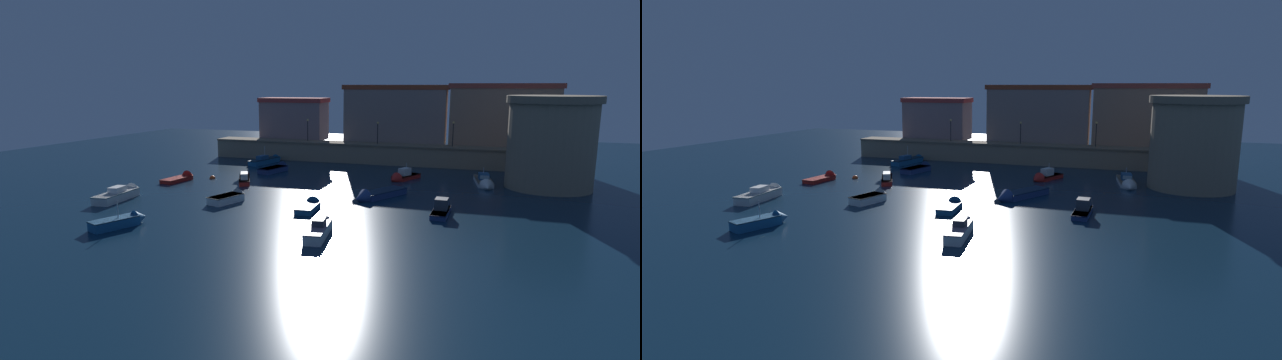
% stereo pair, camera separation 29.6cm
% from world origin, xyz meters
% --- Properties ---
extents(ground_plane, '(129.15, 129.15, 0.00)m').
position_xyz_m(ground_plane, '(0.00, 0.00, 0.00)').
color(ground_plane, '#0C2338').
extents(quay_wall, '(50.74, 3.73, 2.92)m').
position_xyz_m(quay_wall, '(0.00, 23.24, 1.47)').
color(quay_wall, gray).
rests_on(quay_wall, ground).
extents(old_town_backdrop, '(45.16, 5.48, 9.00)m').
position_xyz_m(old_town_backdrop, '(5.87, 27.22, 6.90)').
color(old_town_backdrop, gray).
rests_on(old_town_backdrop, ground).
extents(fortress_tower, '(9.89, 9.89, 10.31)m').
position_xyz_m(fortress_tower, '(22.58, 11.41, 5.22)').
color(fortress_tower, gray).
rests_on(fortress_tower, ground).
extents(quay_lamp_0, '(0.32, 0.32, 3.36)m').
position_xyz_m(quay_lamp_0, '(-10.51, 23.24, 5.16)').
color(quay_lamp_0, black).
rests_on(quay_lamp_0, quay_wall).
extents(quay_lamp_1, '(0.32, 0.32, 3.23)m').
position_xyz_m(quay_lamp_1, '(0.45, 23.24, 5.09)').
color(quay_lamp_1, black).
rests_on(quay_lamp_1, quay_wall).
extents(quay_lamp_2, '(0.32, 0.32, 3.51)m').
position_xyz_m(quay_lamp_2, '(11.21, 23.24, 5.25)').
color(quay_lamp_2, black).
rests_on(quay_lamp_2, quay_wall).
extents(moored_boat_0, '(2.20, 6.60, 1.58)m').
position_xyz_m(moored_boat_0, '(3.98, -13.27, 0.49)').
color(moored_boat_0, white).
rests_on(moored_boat_0, ground).
extents(moored_boat_1, '(3.62, 5.37, 2.54)m').
position_xyz_m(moored_boat_1, '(6.23, 11.08, 0.38)').
color(moored_boat_1, red).
rests_on(moored_boat_1, ground).
extents(moored_boat_2, '(2.37, 6.92, 1.81)m').
position_xyz_m(moored_boat_2, '(-19.23, -8.19, 0.49)').
color(moored_boat_2, silver).
rests_on(moored_boat_2, ground).
extents(moored_boat_3, '(1.85, 4.87, 1.46)m').
position_xyz_m(moored_boat_3, '(0.51, -5.91, 0.28)').
color(moored_boat_3, '#195689').
rests_on(moored_boat_3, ground).
extents(moored_boat_4, '(2.57, 7.27, 2.46)m').
position_xyz_m(moored_boat_4, '(15.87, 10.70, 0.37)').
color(moored_boat_4, silver).
rests_on(moored_boat_4, ground).
extents(moored_boat_5, '(1.52, 5.54, 1.87)m').
position_xyz_m(moored_boat_5, '(12.41, -3.67, 0.41)').
color(moored_boat_5, navy).
rests_on(moored_boat_5, ground).
extents(moored_boat_6, '(3.05, 5.83, 1.71)m').
position_xyz_m(moored_boat_6, '(-10.71, 12.04, 0.36)').
color(moored_boat_6, navy).
rests_on(moored_boat_6, ground).
extents(moored_boat_7, '(4.90, 7.00, 1.71)m').
position_xyz_m(moored_boat_7, '(5.39, 0.20, 0.36)').
color(moored_boat_7, navy).
rests_on(moored_boat_7, ground).
extents(moored_boat_8, '(2.88, 4.78, 1.60)m').
position_xyz_m(moored_boat_8, '(-7.97, -5.81, 0.40)').
color(moored_boat_8, white).
rests_on(moored_boat_8, ground).
extents(moored_boat_9, '(3.08, 4.99, 2.50)m').
position_xyz_m(moored_boat_9, '(-12.12, -16.64, 0.43)').
color(moored_boat_9, '#195689').
rests_on(moored_boat_9, ground).
extents(moored_boat_10, '(2.17, 5.34, 1.61)m').
position_xyz_m(moored_boat_10, '(-19.20, 2.49, 0.25)').
color(moored_boat_10, red).
rests_on(moored_boat_10, ground).
extents(moored_boat_11, '(4.16, 6.70, 1.57)m').
position_xyz_m(moored_boat_11, '(-11.69, 4.26, 0.42)').
color(moored_boat_11, red).
rests_on(moored_boat_11, ground).
extents(moored_boat_12, '(2.93, 7.43, 2.94)m').
position_xyz_m(moored_boat_12, '(-14.97, 18.15, 0.45)').
color(moored_boat_12, '#195689').
rests_on(moored_boat_12, ground).
extents(mooring_buoy_0, '(0.73, 0.73, 0.73)m').
position_xyz_m(mooring_buoy_0, '(-16.27, 4.50, 0.00)').
color(mooring_buoy_0, '#EA4C19').
rests_on(mooring_buoy_0, ground).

